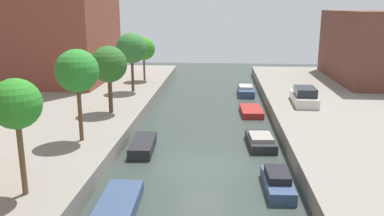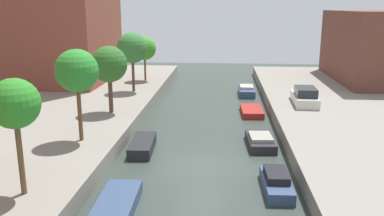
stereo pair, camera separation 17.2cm
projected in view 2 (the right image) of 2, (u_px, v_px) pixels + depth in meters
name	position (u px, v px, depth m)	size (l,w,h in m)	color
ground_plane	(201.00, 166.00, 22.50)	(84.00, 84.00, 0.00)	#333D38
street_tree_1	(15.00, 105.00, 16.09)	(2.06, 2.06, 4.95)	brown
street_tree_2	(77.00, 71.00, 22.82)	(2.47, 2.47, 5.38)	brown
street_tree_3	(109.00, 65.00, 29.20)	(2.66, 2.66, 4.93)	brown
street_tree_4	(132.00, 48.00, 36.46)	(2.77, 2.77, 5.41)	brown
street_tree_5	(145.00, 49.00, 42.08)	(2.39, 2.39, 4.57)	brown
parked_car	(305.00, 97.00, 32.46)	(1.94, 4.50, 1.40)	beige
moored_boat_left_2	(118.00, 202.00, 17.74)	(1.73, 3.61, 0.59)	#33476B
moored_boat_left_3	(143.00, 145.00, 24.86)	(1.53, 3.73, 0.68)	#232328
moored_boat_right_2	(276.00, 182.00, 19.51)	(1.35, 3.46, 0.94)	#33476B
moored_boat_right_3	(260.00, 141.00, 25.69)	(1.81, 3.59, 0.77)	#232328
moored_boat_right_4	(252.00, 111.00, 33.27)	(1.82, 3.58, 0.50)	maroon
moored_boat_right_5	(247.00, 91.00, 40.36)	(1.54, 3.50, 0.94)	#33476B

